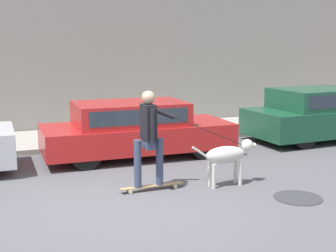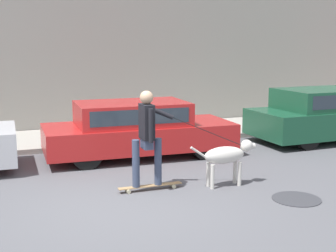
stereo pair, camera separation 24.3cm
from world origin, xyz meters
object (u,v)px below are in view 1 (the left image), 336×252
object	(u,v)px
parked_car_2	(324,114)
skateboarder	(149,134)
parked_car_1	(135,130)
dog	(228,155)

from	to	relation	value
parked_car_2	skateboarder	bearing A→B (deg)	-158.70
parked_car_1	skateboarder	bearing A→B (deg)	-100.79
parked_car_1	parked_car_2	bearing A→B (deg)	1.79
parked_car_2	dog	distance (m)	5.17
parked_car_1	parked_car_2	world-z (taller)	parked_car_2
dog	skateboarder	xyz separation A→B (m)	(-1.40, 0.24, 0.45)
parked_car_2	parked_car_1	bearing A→B (deg)	178.51
parked_car_1	parked_car_2	distance (m)	5.27
skateboarder	parked_car_2	bearing A→B (deg)	22.97
parked_car_1	dog	world-z (taller)	parked_car_1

